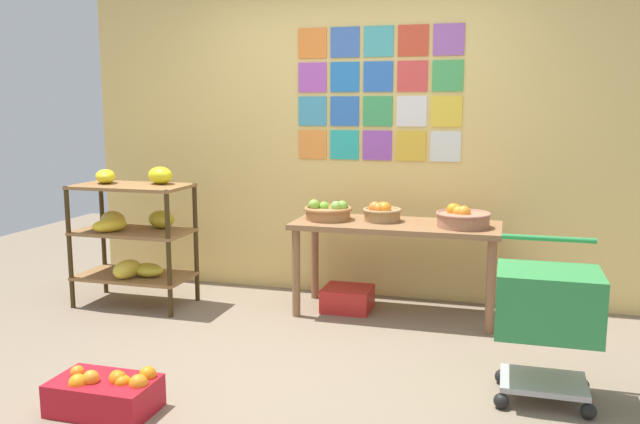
{
  "coord_description": "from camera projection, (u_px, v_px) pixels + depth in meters",
  "views": [
    {
      "loc": [
        1.18,
        -3.54,
        1.54
      ],
      "look_at": [
        -0.02,
        0.67,
        0.84
      ],
      "focal_mm": 36.75,
      "sensor_mm": 36.0,
      "label": 1
    }
  ],
  "objects": [
    {
      "name": "ground",
      "position": [
        293.0,
        366.0,
        3.93
      ],
      "size": [
        9.24,
        9.24,
        0.0
      ],
      "primitive_type": "plane",
      "color": "#7D6C57"
    },
    {
      "name": "fruit_basket_right",
      "position": [
        462.0,
        218.0,
        4.63
      ],
      "size": [
        0.38,
        0.38,
        0.16
      ],
      "color": "#A46C4F",
      "rests_on": "display_table"
    },
    {
      "name": "fruit_basket_back_right",
      "position": [
        328.0,
        212.0,
        4.94
      ],
      "size": [
        0.36,
        0.36,
        0.15
      ],
      "color": "#A4703F",
      "rests_on": "display_table"
    },
    {
      "name": "orange_crate_foreground",
      "position": [
        106.0,
        393.0,
        3.33
      ],
      "size": [
        0.52,
        0.32,
        0.23
      ],
      "color": "red",
      "rests_on": "ground"
    },
    {
      "name": "banana_shelf_unit",
      "position": [
        134.0,
        227.0,
        5.08
      ],
      "size": [
        0.88,
        0.55,
        1.08
      ],
      "color": "#372710",
      "rests_on": "ground"
    },
    {
      "name": "produce_crate_under_table",
      "position": [
        348.0,
        299.0,
        5.01
      ],
      "size": [
        0.36,
        0.33,
        0.18
      ],
      "primitive_type": "cube",
      "color": "red",
      "rests_on": "ground"
    },
    {
      "name": "back_wall_with_art",
      "position": [
        356.0,
        115.0,
        5.26
      ],
      "size": [
        4.62,
        0.07,
        2.94
      ],
      "color": "#EAC871",
      "rests_on": "ground"
    },
    {
      "name": "shopping_cart",
      "position": [
        547.0,
        308.0,
        3.4
      ],
      "size": [
        0.52,
        0.47,
        0.84
      ],
      "rotation": [
        0.0,
        0.0,
        0.25
      ],
      "color": "black",
      "rests_on": "ground"
    },
    {
      "name": "display_table",
      "position": [
        396.0,
        235.0,
        4.82
      ],
      "size": [
        1.51,
        0.61,
        0.7
      ],
      "color": "#8B603D",
      "rests_on": "ground"
    },
    {
      "name": "fruit_basket_centre",
      "position": [
        382.0,
        212.0,
        4.87
      ],
      "size": [
        0.29,
        0.29,
        0.15
      ],
      "color": "#9E7748",
      "rests_on": "display_table"
    }
  ]
}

